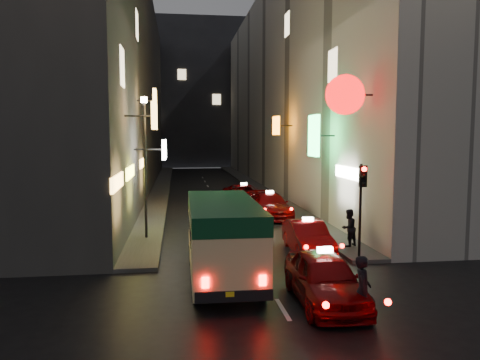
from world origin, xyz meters
name	(u,v)px	position (x,y,z in m)	size (l,w,h in m)	color
building_left	(116,86)	(-8.00, 33.99, 9.00)	(7.64, 52.03, 18.00)	#3B3835
building_right	(296,88)	(8.00, 33.99, 9.00)	(7.93, 52.00, 18.00)	#A6A198
building_far	(195,95)	(0.00, 66.00, 11.00)	(30.00, 10.00, 22.00)	#313136
sidewalk_left	(161,188)	(-4.25, 34.00, 0.07)	(1.50, 52.00, 0.15)	#454340
sidewalk_right	(255,186)	(4.25, 34.00, 0.07)	(1.50, 52.00, 0.15)	#454340
minibus	(223,231)	(-1.36, 6.74, 1.64)	(2.17, 6.05, 2.60)	beige
taxi_near	(325,274)	(1.26, 4.32, 0.84)	(2.28, 5.31, 1.84)	#680406
taxi_second	(308,235)	(2.36, 9.90, 0.75)	(2.02, 4.72, 1.66)	#680406
taxi_third	(270,203)	(2.46, 18.20, 0.81)	(2.32, 5.17, 1.79)	#680406
taxi_far	(244,193)	(1.71, 23.56, 0.77)	(2.58, 5.04, 1.71)	#680406
pedestrian_crossing	(363,285)	(1.76, 2.82, 0.98)	(0.64, 0.41, 1.95)	black
pedestrian_sidewalk	(349,225)	(4.16, 10.17, 1.03)	(0.66, 0.41, 1.75)	black
traffic_light	(362,190)	(4.00, 8.47, 2.69)	(0.26, 0.43, 3.50)	black
lamp_post	(145,158)	(-4.20, 13.00, 3.72)	(0.28, 0.28, 6.22)	black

